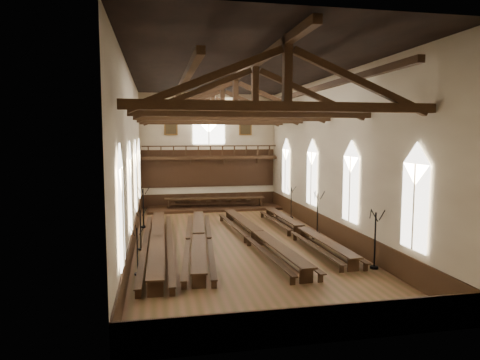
% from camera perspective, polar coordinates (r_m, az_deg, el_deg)
% --- Properties ---
extents(ground, '(26.00, 26.00, 0.00)m').
position_cam_1_polar(ground, '(26.05, -0.57, -8.18)').
color(ground, brown).
rests_on(ground, ground).
extents(room_walls, '(26.00, 26.00, 26.00)m').
position_cam_1_polar(room_walls, '(25.25, -0.59, 6.18)').
color(room_walls, beige).
rests_on(room_walls, ground).
extents(wainscot_band, '(12.00, 26.00, 1.20)m').
position_cam_1_polar(wainscot_band, '(25.91, -0.57, -6.89)').
color(wainscot_band, '#362010').
rests_on(wainscot_band, ground).
extents(side_windows, '(11.85, 19.80, 4.50)m').
position_cam_1_polar(side_windows, '(25.39, -0.58, 0.03)').
color(side_windows, white).
rests_on(side_windows, room_walls).
extents(end_window, '(2.80, 0.12, 3.80)m').
position_cam_1_polar(end_window, '(38.02, -4.18, 7.26)').
color(end_window, white).
rests_on(end_window, room_walls).
extents(minstrels_gallery, '(11.80, 1.24, 3.70)m').
position_cam_1_polar(minstrels_gallery, '(37.85, -4.10, 2.24)').
color(minstrels_gallery, '#3A2512').
rests_on(minstrels_gallery, room_walls).
extents(portraits, '(7.75, 0.09, 1.45)m').
position_cam_1_polar(portraits, '(38.01, -4.18, 7.07)').
color(portraits, brown).
rests_on(portraits, room_walls).
extents(roof_trusses, '(11.70, 25.70, 2.80)m').
position_cam_1_polar(roof_trusses, '(25.32, -0.59, 10.16)').
color(roof_trusses, '#3A2512').
rests_on(roof_trusses, room_walls).
extents(refectory_row_a, '(1.77, 14.95, 0.81)m').
position_cam_1_polar(refectory_row_a, '(24.46, -10.92, -7.81)').
color(refectory_row_a, '#3A2512').
rests_on(refectory_row_a, ground).
extents(refectory_row_b, '(2.19, 14.53, 0.75)m').
position_cam_1_polar(refectory_row_b, '(24.94, -5.47, -7.55)').
color(refectory_row_b, '#3A2512').
rests_on(refectory_row_b, ground).
extents(refectory_row_c, '(2.06, 14.80, 0.78)m').
position_cam_1_polar(refectory_row_c, '(25.37, 2.39, -7.24)').
color(refectory_row_c, '#3A2512').
rests_on(refectory_row_c, ground).
extents(refectory_row_d, '(1.68, 14.34, 0.74)m').
position_cam_1_polar(refectory_row_d, '(27.07, 8.16, -6.52)').
color(refectory_row_d, '#3A2512').
rests_on(refectory_row_d, ground).
extents(dais, '(11.40, 3.04, 0.20)m').
position_cam_1_polar(dais, '(37.09, -3.37, -3.75)').
color(dais, '#362010').
rests_on(dais, ground).
extents(high_table, '(8.64, 1.61, 0.81)m').
position_cam_1_polar(high_table, '(36.97, -3.38, -2.56)').
color(high_table, '#3A2512').
rests_on(high_table, dais).
extents(high_chairs, '(6.75, 0.46, 0.93)m').
position_cam_1_polar(high_chairs, '(37.81, -3.54, -2.64)').
color(high_chairs, '#3A2512').
rests_on(high_chairs, dais).
extents(candelabrum_left_near, '(0.70, 0.66, 2.31)m').
position_cam_1_polar(candelabrum_left_near, '(20.41, -13.50, -10.32)').
color(candelabrum_left_near, black).
rests_on(candelabrum_left_near, ground).
extents(candelabrum_left_mid, '(0.72, 0.69, 2.38)m').
position_cam_1_polar(candelabrum_left_mid, '(24.64, -13.09, -7.43)').
color(candelabrum_left_mid, black).
rests_on(candelabrum_left_mid, ground).
extents(candelabrum_left_far, '(0.84, 0.86, 2.87)m').
position_cam_1_polar(candelabrum_left_far, '(30.39, -12.74, -4.59)').
color(candelabrum_left_far, black).
rests_on(candelabrum_left_far, ground).
extents(candelabrum_right_near, '(0.82, 0.88, 2.89)m').
position_cam_1_polar(candelabrum_right_near, '(21.68, 17.51, -8.98)').
color(candelabrum_right_near, black).
rests_on(candelabrum_right_near, ground).
extents(candelabrum_right_mid, '(0.82, 0.83, 2.80)m').
position_cam_1_polar(candelabrum_right_mid, '(28.23, 10.27, -5.39)').
color(candelabrum_right_mid, black).
rests_on(candelabrum_right_mid, ground).
extents(candelabrum_right_far, '(0.73, 0.73, 2.47)m').
position_cam_1_polar(candelabrum_right_far, '(33.30, 6.84, -3.78)').
color(candelabrum_right_far, black).
rests_on(candelabrum_right_far, ground).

